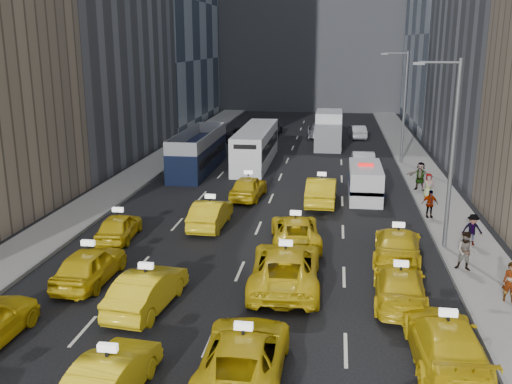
% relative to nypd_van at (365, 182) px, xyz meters
% --- Properties ---
extents(ground, '(160.00, 160.00, 0.00)m').
position_rel_nypd_van_xyz_m(ground, '(-5.91, -21.01, -1.01)').
color(ground, black).
rests_on(ground, ground).
extents(sidewalk_west, '(3.00, 90.00, 0.15)m').
position_rel_nypd_van_xyz_m(sidewalk_west, '(-16.41, 3.99, -0.94)').
color(sidewalk_west, gray).
rests_on(sidewalk_west, ground).
extents(sidewalk_east, '(3.00, 90.00, 0.15)m').
position_rel_nypd_van_xyz_m(sidewalk_east, '(4.59, 3.99, -0.94)').
color(sidewalk_east, gray).
rests_on(sidewalk_east, ground).
extents(curb_west, '(0.15, 90.00, 0.18)m').
position_rel_nypd_van_xyz_m(curb_west, '(-14.96, 3.99, -0.92)').
color(curb_west, slate).
rests_on(curb_west, ground).
extents(curb_east, '(0.15, 90.00, 0.18)m').
position_rel_nypd_van_xyz_m(curb_east, '(3.14, 3.99, -0.92)').
color(curb_east, slate).
rests_on(curb_east, ground).
extents(streetlight_near, '(2.15, 0.22, 9.00)m').
position_rel_nypd_van_xyz_m(streetlight_near, '(3.28, -9.01, 3.91)').
color(streetlight_near, '#595B60').
rests_on(streetlight_near, ground).
extents(streetlight_far, '(2.15, 0.22, 9.00)m').
position_rel_nypd_van_xyz_m(streetlight_far, '(3.28, 10.99, 3.91)').
color(streetlight_far, '#595B60').
rests_on(streetlight_far, ground).
extents(taxi_5, '(1.81, 4.32, 1.39)m').
position_rel_nypd_van_xyz_m(taxi_5, '(-7.95, -22.58, -0.32)').
color(taxi_5, gold).
rests_on(taxi_5, ground).
extents(taxi_6, '(2.53, 5.38, 1.48)m').
position_rel_nypd_van_xyz_m(taxi_6, '(-4.44, -21.04, -0.27)').
color(taxi_6, gold).
rests_on(taxi_6, ground).
extents(taxi_7, '(2.25, 5.25, 1.51)m').
position_rel_nypd_van_xyz_m(taxi_7, '(1.61, -19.39, -0.26)').
color(taxi_7, gold).
rests_on(taxi_7, ground).
extents(taxi_8, '(1.88, 4.48, 1.52)m').
position_rel_nypd_van_xyz_m(taxi_8, '(-11.86, -15.04, -0.26)').
color(taxi_8, gold).
rests_on(taxi_8, ground).
extents(taxi_9, '(2.08, 4.67, 1.49)m').
position_rel_nypd_van_xyz_m(taxi_9, '(-8.74, -17.00, -0.27)').
color(taxi_9, gold).
rests_on(taxi_9, ground).
extents(taxi_10, '(3.00, 6.07, 1.66)m').
position_rel_nypd_van_xyz_m(taxi_10, '(-3.80, -14.31, -0.18)').
color(taxi_10, gold).
rests_on(taxi_10, ground).
extents(taxi_11, '(2.21, 4.86, 1.38)m').
position_rel_nypd_van_xyz_m(taxi_11, '(0.64, -15.22, -0.32)').
color(taxi_11, gold).
rests_on(taxi_11, ground).
extents(taxi_12, '(1.88, 4.06, 1.35)m').
position_rel_nypd_van_xyz_m(taxi_12, '(-12.63, -9.78, -0.34)').
color(taxi_12, gold).
rests_on(taxi_12, ground).
extents(taxi_13, '(1.67, 4.55, 1.49)m').
position_rel_nypd_van_xyz_m(taxi_13, '(-8.48, -7.15, -0.27)').
color(taxi_13, gold).
rests_on(taxi_13, ground).
extents(taxi_14, '(2.91, 5.23, 1.38)m').
position_rel_nypd_van_xyz_m(taxi_14, '(-3.77, -9.21, -0.32)').
color(taxi_14, gold).
rests_on(taxi_14, ground).
extents(taxi_15, '(2.58, 5.27, 1.47)m').
position_rel_nypd_van_xyz_m(taxi_15, '(0.99, -10.71, -0.28)').
color(taxi_15, gold).
rests_on(taxi_15, ground).
extents(taxi_16, '(2.11, 4.50, 1.49)m').
position_rel_nypd_van_xyz_m(taxi_16, '(-7.34, -1.19, -0.27)').
color(taxi_16, gold).
rests_on(taxi_16, ground).
extents(taxi_17, '(1.86, 5.07, 1.66)m').
position_rel_nypd_van_xyz_m(taxi_17, '(-2.71, -1.77, -0.18)').
color(taxi_17, gold).
rests_on(taxi_17, ground).
extents(nypd_van, '(2.21, 5.29, 2.24)m').
position_rel_nypd_van_xyz_m(nypd_van, '(0.00, 0.00, 0.00)').
color(nypd_van, silver).
rests_on(nypd_van, ground).
extents(double_decker, '(3.07, 10.52, 3.02)m').
position_rel_nypd_van_xyz_m(double_decker, '(-12.42, 6.41, 0.48)').
color(double_decker, black).
rests_on(double_decker, ground).
extents(city_bus, '(3.74, 11.61, 2.95)m').
position_rel_nypd_van_xyz_m(city_bus, '(-8.34, 9.41, 0.45)').
color(city_bus, silver).
rests_on(city_bus, ground).
extents(box_truck, '(3.03, 7.29, 3.25)m').
position_rel_nypd_van_xyz_m(box_truck, '(-2.63, 18.20, 0.59)').
color(box_truck, white).
rests_on(box_truck, ground).
extents(misc_car_0, '(1.68, 4.73, 1.55)m').
position_rel_nypd_van_xyz_m(misc_car_0, '(0.21, 7.97, -0.24)').
color(misc_car_0, '#B2B5BA').
rests_on(misc_car_0, ground).
extents(misc_car_1, '(2.58, 4.96, 1.33)m').
position_rel_nypd_van_xyz_m(misc_car_1, '(-11.44, 20.47, -0.35)').
color(misc_car_1, black).
rests_on(misc_car_1, ground).
extents(misc_car_2, '(2.52, 5.54, 1.57)m').
position_rel_nypd_van_xyz_m(misc_car_2, '(-3.72, 23.39, -0.23)').
color(misc_car_2, slate).
rests_on(misc_car_2, ground).
extents(misc_car_3, '(2.08, 4.72, 1.58)m').
position_rel_nypd_van_xyz_m(misc_car_3, '(-8.73, 24.43, -0.22)').
color(misc_car_3, black).
rests_on(misc_car_3, ground).
extents(misc_car_4, '(1.85, 4.23, 1.35)m').
position_rel_nypd_van_xyz_m(misc_car_4, '(0.29, 23.46, -0.34)').
color(misc_car_4, '#A4A6AB').
rests_on(misc_car_4, ground).
extents(pedestrian_0, '(0.63, 0.48, 1.55)m').
position_rel_nypd_van_xyz_m(pedestrian_0, '(4.76, -14.83, -0.09)').
color(pedestrian_0, gray).
rests_on(pedestrian_0, sidewalk_east).
extents(pedestrian_1, '(0.93, 0.67, 1.71)m').
position_rel_nypd_van_xyz_m(pedestrian_1, '(3.75, -11.89, -0.01)').
color(pedestrian_1, gray).
rests_on(pedestrian_1, sidewalk_east).
extents(pedestrian_2, '(1.04, 0.50, 1.56)m').
position_rel_nypd_van_xyz_m(pedestrian_2, '(4.72, -8.59, -0.08)').
color(pedestrian_2, gray).
rests_on(pedestrian_2, sidewalk_east).
extents(pedestrian_3, '(0.99, 0.59, 1.58)m').
position_rel_nypd_van_xyz_m(pedestrian_3, '(3.37, -4.27, -0.07)').
color(pedestrian_3, gray).
rests_on(pedestrian_3, sidewalk_east).
extents(pedestrian_4, '(0.76, 0.44, 1.53)m').
position_rel_nypd_van_xyz_m(pedestrian_4, '(3.94, 0.15, -0.10)').
color(pedestrian_4, gray).
rests_on(pedestrian_4, sidewalk_east).
extents(pedestrian_5, '(1.80, 1.03, 1.87)m').
position_rel_nypd_van_xyz_m(pedestrian_5, '(3.68, 1.99, 0.07)').
color(pedestrian_5, gray).
rests_on(pedestrian_5, sidewalk_east).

